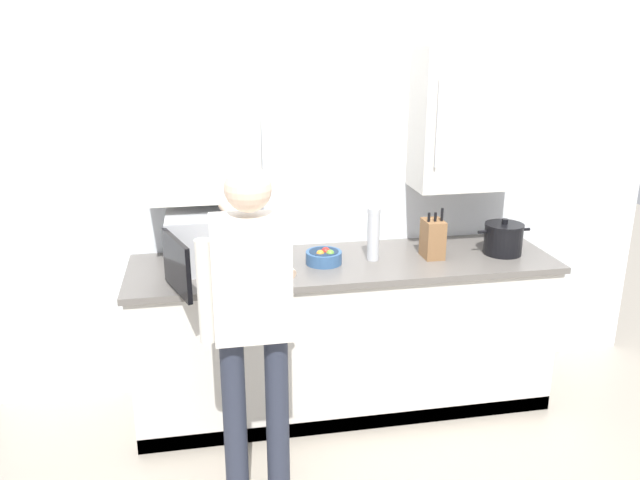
# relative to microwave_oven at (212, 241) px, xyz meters

# --- Properties ---
(back_wall_tiled) EXTENTS (4.17, 0.44, 2.54)m
(back_wall_tiled) POSITION_rel_microwave_oven_xyz_m (0.74, 0.30, 0.30)
(back_wall_tiled) COLOR silver
(back_wall_tiled) RESTS_ON ground_plane
(counter_unit) EXTENTS (2.43, 0.69, 0.91)m
(counter_unit) POSITION_rel_microwave_oven_xyz_m (0.74, -0.04, -0.61)
(counter_unit) COLOR beige
(counter_unit) RESTS_ON ground_plane
(microwave_oven) EXTENTS (0.54, 0.74, 0.30)m
(microwave_oven) POSITION_rel_microwave_oven_xyz_m (0.00, 0.00, 0.00)
(microwave_oven) COLOR #B7BABF
(microwave_oven) RESTS_ON counter_unit
(knife_block) EXTENTS (0.11, 0.15, 0.30)m
(knife_block) POSITION_rel_microwave_oven_xyz_m (1.26, -0.06, -0.04)
(knife_block) COLOR brown
(knife_block) RESTS_ON counter_unit
(stock_pot) EXTENTS (0.32, 0.23, 0.21)m
(stock_pot) POSITION_rel_microwave_oven_xyz_m (1.69, -0.08, -0.06)
(stock_pot) COLOR black
(stock_pot) RESTS_ON counter_unit
(thermos_flask) EXTENTS (0.07, 0.07, 0.31)m
(thermos_flask) POSITION_rel_microwave_oven_xyz_m (0.91, -0.04, 0.00)
(thermos_flask) COLOR #B7BABF
(thermos_flask) RESTS_ON counter_unit
(fruit_bowl) EXTENTS (0.20, 0.20, 0.09)m
(fruit_bowl) POSITION_rel_microwave_oven_xyz_m (0.62, -0.05, -0.11)
(fruit_bowl) COLOR #335684
(fruit_bowl) RESTS_ON counter_unit
(person_figure) EXTENTS (0.44, 0.59, 1.63)m
(person_figure) POSITION_rel_microwave_oven_xyz_m (0.15, -0.77, -0.09)
(person_figure) COLOR #282D3D
(person_figure) RESTS_ON ground_plane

